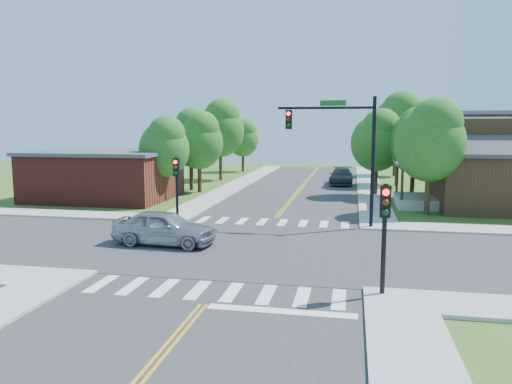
% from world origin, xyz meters
% --- Properties ---
extents(ground, '(100.00, 100.00, 0.00)m').
position_xyz_m(ground, '(0.00, 0.00, 0.00)').
color(ground, '#335B1C').
rests_on(ground, ground).
extents(road_ns, '(10.00, 90.00, 0.04)m').
position_xyz_m(road_ns, '(0.00, 0.00, 0.02)').
color(road_ns, '#2D2D30').
rests_on(road_ns, ground).
extents(road_ew, '(90.00, 10.00, 0.04)m').
position_xyz_m(road_ew, '(0.00, 0.00, 0.03)').
color(road_ew, '#2D2D30').
rests_on(road_ew, ground).
extents(intersection_patch, '(10.20, 10.20, 0.06)m').
position_xyz_m(intersection_patch, '(0.00, 0.00, 0.00)').
color(intersection_patch, '#2D2D30').
rests_on(intersection_patch, ground).
extents(sidewalk_nw, '(40.00, 40.00, 0.14)m').
position_xyz_m(sidewalk_nw, '(-15.82, 15.82, 0.07)').
color(sidewalk_nw, '#9E9B93').
rests_on(sidewalk_nw, ground).
extents(crosswalk_north, '(8.85, 2.00, 0.01)m').
position_xyz_m(crosswalk_north, '(0.00, 6.20, 0.05)').
color(crosswalk_north, white).
rests_on(crosswalk_north, ground).
extents(crosswalk_south, '(8.85, 2.00, 0.01)m').
position_xyz_m(crosswalk_south, '(0.00, -6.20, 0.05)').
color(crosswalk_south, white).
rests_on(crosswalk_south, ground).
extents(centerline, '(0.30, 90.00, 0.01)m').
position_xyz_m(centerline, '(0.00, 0.00, 0.05)').
color(centerline, gold).
rests_on(centerline, ground).
extents(stop_bar, '(4.60, 0.45, 0.09)m').
position_xyz_m(stop_bar, '(2.50, -7.60, 0.00)').
color(stop_bar, white).
rests_on(stop_bar, ground).
extents(signal_mast_ne, '(5.30, 0.42, 7.20)m').
position_xyz_m(signal_mast_ne, '(3.91, 5.59, 4.85)').
color(signal_mast_ne, black).
rests_on(signal_mast_ne, ground).
extents(signal_pole_se, '(0.34, 0.42, 3.80)m').
position_xyz_m(signal_pole_se, '(5.60, -5.62, 2.66)').
color(signal_pole_se, black).
rests_on(signal_pole_se, ground).
extents(signal_pole_nw, '(0.34, 0.42, 3.80)m').
position_xyz_m(signal_pole_nw, '(-5.60, 5.58, 2.66)').
color(signal_pole_nw, black).
rests_on(signal_pole_nw, ground).
extents(house_ne, '(13.05, 8.80, 7.11)m').
position_xyz_m(house_ne, '(15.11, 14.23, 3.33)').
color(house_ne, '#382413').
rests_on(house_ne, ground).
extents(building_nw, '(10.40, 8.40, 3.73)m').
position_xyz_m(building_nw, '(-14.20, 13.20, 1.88)').
color(building_nw, maroon).
rests_on(building_nw, ground).
extents(tree_e_a, '(4.37, 4.15, 7.42)m').
position_xyz_m(tree_e_a, '(9.31, 10.68, 4.86)').
color(tree_e_a, '#382314').
rests_on(tree_e_a, ground).
extents(tree_e_b, '(4.17, 3.96, 7.09)m').
position_xyz_m(tree_e_b, '(9.19, 17.96, 4.64)').
color(tree_e_b, '#382314').
rests_on(tree_e_b, ground).
extents(tree_e_c, '(5.19, 4.93, 8.83)m').
position_xyz_m(tree_e_c, '(8.69, 26.05, 5.78)').
color(tree_e_c, '#382314').
rests_on(tree_e_c, ground).
extents(tree_e_d, '(4.32, 4.10, 7.34)m').
position_xyz_m(tree_e_d, '(9.16, 35.24, 4.81)').
color(tree_e_d, '#382314').
rests_on(tree_e_d, ground).
extents(tree_w_a, '(3.75, 3.56, 6.37)m').
position_xyz_m(tree_w_a, '(-9.16, 12.96, 4.17)').
color(tree_w_a, '#382314').
rests_on(tree_w_a, ground).
extents(tree_w_b, '(4.26, 4.05, 7.24)m').
position_xyz_m(tree_w_b, '(-9.27, 19.51, 4.74)').
color(tree_w_b, '#382314').
rests_on(tree_w_b, ground).
extents(tree_w_c, '(4.93, 4.69, 8.39)m').
position_xyz_m(tree_w_c, '(-8.84, 27.80, 5.49)').
color(tree_w_c, '#382314').
rests_on(tree_w_c, ground).
extents(tree_w_d, '(3.78, 3.59, 6.42)m').
position_xyz_m(tree_w_d, '(-8.59, 37.34, 4.20)').
color(tree_w_d, '#382314').
rests_on(tree_w_d, ground).
extents(tree_house, '(4.11, 3.90, 6.99)m').
position_xyz_m(tree_house, '(6.46, 18.69, 4.58)').
color(tree_house, '#382314').
rests_on(tree_house, ground).
extents(tree_bldg, '(4.03, 3.83, 6.86)m').
position_xyz_m(tree_bldg, '(-8.11, 18.23, 4.49)').
color(tree_bldg, '#382314').
rests_on(tree_bldg, ground).
extents(car_silver, '(2.67, 5.16, 1.66)m').
position_xyz_m(car_silver, '(-4.14, -0.20, 0.83)').
color(car_silver, '#A1A4A7').
rests_on(car_silver, ground).
extents(car_dgrey, '(2.25, 5.35, 1.54)m').
position_xyz_m(car_dgrey, '(3.50, 26.02, 0.77)').
color(car_dgrey, '#2E3033').
rests_on(car_dgrey, ground).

